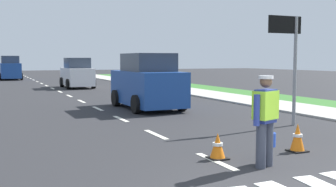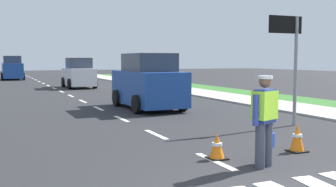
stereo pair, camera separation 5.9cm
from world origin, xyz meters
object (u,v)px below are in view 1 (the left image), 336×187
Objects in this scene: traffic_cone_near at (298,138)px; car_oncoming_third at (10,69)px; road_worker at (266,116)px; car_outgoing_far at (77,74)px; traffic_cone_far at (218,146)px; lane_direction_sign at (289,44)px; car_outgoing_ahead at (147,83)px.

traffic_cone_near is 34.75m from car_oncoming_third.
road_worker is 21.71m from car_outgoing_far.
traffic_cone_far is at bearing 175.41° from traffic_cone_near.
car_outgoing_ahead is (-2.23, 5.57, -1.39)m from lane_direction_sign.
road_worker is 9.02m from car_outgoing_ahead.
traffic_cone_far is 34.44m from car_oncoming_third.
road_worker is 35.30m from car_oncoming_third.
car_outgoing_far is 12.74m from car_outgoing_ahead.
traffic_cone_near is 0.15× the size of car_outgoing_ahead.
car_oncoming_third is at bearing 96.56° from traffic_cone_near.
road_worker is at bearing -97.68° from car_outgoing_ahead.
lane_direction_sign is 3.97m from traffic_cone_near.
car_outgoing_far is 0.93× the size of car_oncoming_third.
traffic_cone_far is 0.13× the size of car_outgoing_far.
car_outgoing_far is at bearing 90.99° from traffic_cone_near.
car_outgoing_far is at bearing 90.78° from car_outgoing_ahead.
road_worker is at bearing -59.94° from traffic_cone_far.
car_outgoing_ahead is at bearing -89.22° from car_outgoing_far.
traffic_cone_near is at bearing -89.01° from car_outgoing_far.
car_outgoing_ahead reaches higher than car_outgoing_far.
car_outgoing_far is at bearing -75.07° from car_oncoming_third.
traffic_cone_near is at bearing -4.59° from traffic_cone_far.
car_oncoming_third reaches higher than traffic_cone_near.
road_worker reaches higher than traffic_cone_far.
car_outgoing_ahead is at bearing 111.82° from lane_direction_sign.
traffic_cone_near is 1.89m from traffic_cone_far.
traffic_cone_near is 0.16× the size of car_outgoing_far.
car_outgoing_ahead is at bearing 91.32° from traffic_cone_near.
car_outgoing_far is 0.95× the size of car_outgoing_ahead.
traffic_cone_near is (-2.04, -2.68, -2.11)m from lane_direction_sign.
car_oncoming_third reaches higher than car_outgoing_far.
road_worker is 0.41× the size of car_outgoing_ahead.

